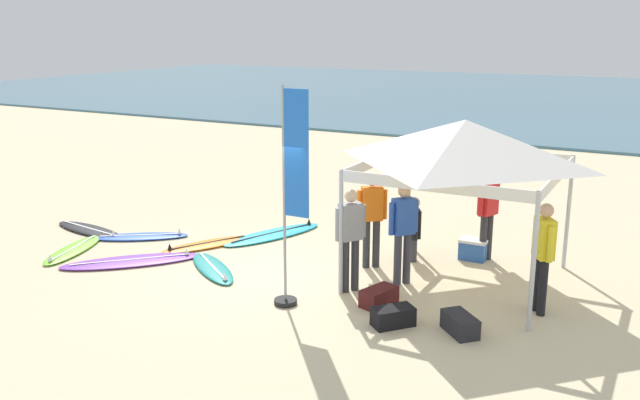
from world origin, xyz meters
The scene contains 21 objects.
ground_plane centered at (0.00, 0.00, 0.00)m, with size 80.00×80.00×0.00m, color beige.
sea centered at (0.00, 33.27, 0.05)m, with size 80.00×36.00×0.10m, color teal.
canopy_tent centered at (2.97, 1.40, 2.39)m, with size 3.11×3.11×2.75m.
surfboard_lime centered at (-4.02, -0.62, 0.04)m, with size 1.01×1.94×0.19m.
surfboard_teal centered at (-1.03, -0.18, 0.04)m, with size 1.76×1.48×0.19m.
surfboard_blue centered at (-3.44, 0.64, 0.04)m, with size 1.86×1.51×0.19m.
surfboard_orange centered at (-1.94, 0.86, 0.04)m, with size 1.36×1.92×0.19m.
surfboard_purple centered at (-2.56, -0.59, 0.04)m, with size 2.25×2.24×0.19m.
surfboard_cyan centered at (-1.15, 2.05, 0.04)m, with size 1.47×2.45×0.19m.
surfboard_black centered at (-4.74, 0.49, 0.04)m, with size 2.08×0.84×0.19m.
person_grey centered at (1.56, 0.09, 0.99)m, with size 0.39×0.47×1.71m.
person_red centered at (3.11, 2.63, 0.99)m, with size 0.33×0.52×1.71m.
person_blue centered at (2.19, 0.78, 0.99)m, with size 0.39×0.46×1.71m.
person_yellow centered at (4.46, 0.64, 0.99)m, with size 0.38×0.48×1.71m.
person_orange centered at (1.40, 1.29, 0.99)m, with size 0.45×0.39×1.71m.
person_black centered at (1.92, 2.01, 0.66)m, with size 0.37×0.49×1.20m.
banner_flag centered at (1.03, -0.89, 1.57)m, with size 0.60×0.36×3.40m.
gear_bag_near_tent centered at (2.70, -0.84, 0.14)m, with size 0.60×0.32×0.28m, color black.
gear_bag_by_pole centered at (2.22, -0.25, 0.14)m, with size 0.60×0.32×0.28m, color #4C1919.
gear_bag_on_sand centered at (3.63, -0.63, 0.14)m, with size 0.60×0.32×0.28m, color #232328.
cooler_box centered at (2.90, 2.57, 0.20)m, with size 0.50×0.36×0.39m.
Camera 1 is at (6.10, -9.44, 4.23)m, focal length 38.52 mm.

